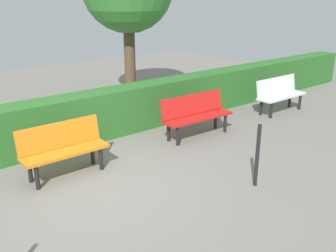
# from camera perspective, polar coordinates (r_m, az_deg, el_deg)

# --- Properties ---
(ground_plane) EXTENTS (21.37, 21.37, 0.00)m
(ground_plane) POSITION_cam_1_polar(r_m,az_deg,el_deg) (5.96, -10.89, -9.13)
(ground_plane) COLOR gray
(bench_white) EXTENTS (1.48, 0.48, 0.86)m
(bench_white) POSITION_cam_1_polar(r_m,az_deg,el_deg) (9.83, 16.56, 4.81)
(bench_white) COLOR white
(bench_white) RESTS_ON ground_plane
(bench_red) EXTENTS (1.61, 0.53, 0.86)m
(bench_red) POSITION_cam_1_polar(r_m,az_deg,el_deg) (7.80, 4.24, 1.94)
(bench_red) COLOR red
(bench_red) RESTS_ON ground_plane
(bench_orange) EXTENTS (1.39, 0.45, 0.86)m
(bench_orange) POSITION_cam_1_polar(r_m,az_deg,el_deg) (6.30, -15.60, -3.08)
(bench_orange) COLOR orange
(bench_orange) RESTS_ON ground_plane
(hedge_row) EXTENTS (17.37, 0.59, 0.96)m
(hedge_row) POSITION_cam_1_polar(r_m,az_deg,el_deg) (7.86, -9.68, 1.85)
(hedge_row) COLOR #2D6B28
(hedge_row) RESTS_ON ground_plane
(railing_post_mid) EXTENTS (0.06, 0.06, 1.00)m
(railing_post_mid) POSITION_cam_1_polar(r_m,az_deg,el_deg) (5.86, 13.38, -4.40)
(railing_post_mid) COLOR black
(railing_post_mid) RESTS_ON ground_plane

